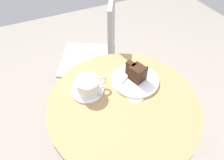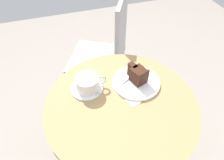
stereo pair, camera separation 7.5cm
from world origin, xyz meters
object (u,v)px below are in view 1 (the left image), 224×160
(coffee_cup, at_px, (88,85))
(teaspoon, at_px, (97,90))
(fork, at_px, (133,71))
(cafe_chair, at_px, (100,50))
(saucer, at_px, (88,91))
(cake_slice, at_px, (137,72))
(napkin, at_px, (135,86))
(cake_plate, at_px, (135,80))

(coffee_cup, bearing_deg, teaspoon, -28.21)
(fork, relative_size, cafe_chair, 0.16)
(coffee_cup, bearing_deg, saucer, 131.53)
(cake_slice, distance_m, fork, 0.06)
(napkin, bearing_deg, cake_slice, 58.20)
(saucer, distance_m, teaspoon, 0.04)
(teaspoon, bearing_deg, cake_plate, 86.18)
(coffee_cup, xyz_separation_m, cake_slice, (0.23, -0.02, 0.00))
(saucer, bearing_deg, coffee_cup, -48.47)
(saucer, height_order, cake_slice, cake_slice)
(fork, bearing_deg, coffee_cup, 156.28)
(teaspoon, bearing_deg, saucer, -121.98)
(cake_plate, bearing_deg, fork, 72.33)
(saucer, relative_size, cake_plate, 0.65)
(saucer, xyz_separation_m, cake_slice, (0.23, -0.03, 0.04))
(teaspoon, height_order, cake_plate, teaspoon)
(teaspoon, distance_m, cake_plate, 0.19)
(teaspoon, relative_size, cafe_chair, 0.11)
(saucer, height_order, cake_plate, cake_plate)
(cake_slice, xyz_separation_m, napkin, (-0.02, -0.03, -0.05))
(cake_slice, height_order, fork, cake_slice)
(fork, bearing_deg, cake_plate, -136.61)
(coffee_cup, height_order, fork, coffee_cup)
(coffee_cup, relative_size, napkin, 0.68)
(teaspoon, bearing_deg, fork, 100.27)
(coffee_cup, bearing_deg, cake_plate, -7.36)
(teaspoon, bearing_deg, cake_slice, 88.25)
(saucer, bearing_deg, fork, 3.77)
(fork, relative_size, napkin, 0.71)
(cake_plate, distance_m, napkin, 0.03)
(coffee_cup, bearing_deg, napkin, -15.38)
(saucer, distance_m, cafe_chair, 0.56)
(cake_slice, distance_m, napkin, 0.06)
(cafe_chair, bearing_deg, saucer, 0.97)
(saucer, distance_m, coffee_cup, 0.04)
(cake_slice, distance_m, cafe_chair, 0.55)
(teaspoon, height_order, fork, fork)
(napkin, bearing_deg, cafe_chair, 86.44)
(saucer, relative_size, fork, 0.99)
(cake_slice, relative_size, cafe_chair, 0.12)
(coffee_cup, relative_size, cake_plate, 0.63)
(saucer, xyz_separation_m, cafe_chair, (0.24, 0.47, -0.18))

